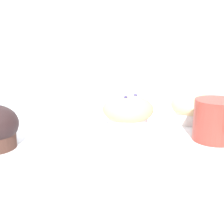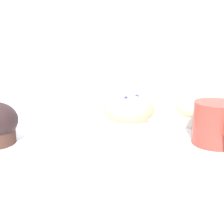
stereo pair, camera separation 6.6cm
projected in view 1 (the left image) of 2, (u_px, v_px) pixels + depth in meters
wall_back at (24, 97)px, 1.12m from camera, size 3.20×0.10×1.80m
muffin_back_left at (128, 113)px, 0.68m from camera, size 0.11×0.11×0.08m
muffin_back_right at (191, 107)px, 0.73m from camera, size 0.10×0.10×0.07m
coffee_cup at (216, 120)px, 0.61m from camera, size 0.09×0.13×0.08m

